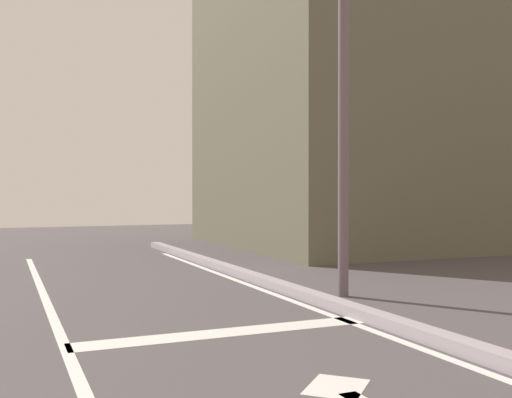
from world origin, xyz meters
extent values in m
cube|color=silver|center=(-0.08, 6.00, 0.00)|extent=(0.12, 20.00, 0.01)
cube|color=silver|center=(3.19, 6.00, 0.00)|extent=(0.12, 20.00, 0.01)
cube|color=silver|center=(1.63, 7.19, 0.00)|extent=(3.42, 0.40, 0.01)
cube|color=silver|center=(1.80, 5.10, 0.00)|extent=(0.71, 0.71, 0.01)
cube|color=#9B9199|center=(3.44, 6.00, 0.07)|extent=(0.24, 24.00, 0.14)
cylinder|color=#635359|center=(4.07, 8.69, 2.87)|extent=(0.16, 0.16, 5.75)
cube|color=#635F4C|center=(10.07, 16.32, 4.44)|extent=(9.46, 8.36, 8.88)
camera|label=1|loc=(-0.66, 1.00, 1.55)|focal=41.62mm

